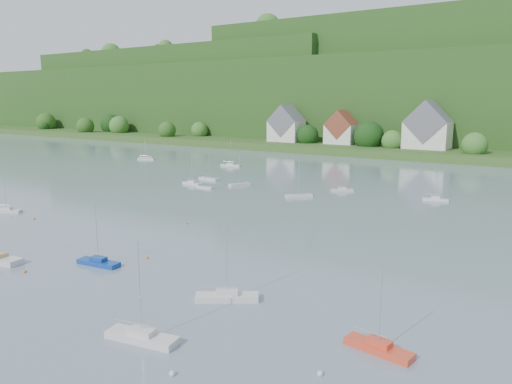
% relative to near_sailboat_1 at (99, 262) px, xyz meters
% --- Properties ---
extents(far_shore_strip, '(600.00, 60.00, 3.00)m').
position_rel_near_sailboat_1_xyz_m(far_shore_strip, '(-2.47, 161.07, 1.06)').
color(far_shore_strip, '#35551F').
rests_on(far_shore_strip, ground).
extents(forested_ridge, '(620.00, 181.22, 69.89)m').
position_rel_near_sailboat_1_xyz_m(forested_ridge, '(-2.08, 229.64, 22.45)').
color(forested_ridge, '#153B13').
rests_on(forested_ridge, ground).
extents(village_building_0, '(14.00, 10.40, 16.00)m').
position_rel_near_sailboat_1_xyz_m(village_building_0, '(-57.47, 148.07, 9.07)').
color(village_building_0, beige).
rests_on(village_building_0, far_shore_strip).
extents(village_building_1, '(12.00, 9.36, 14.00)m').
position_rel_near_sailboat_1_xyz_m(village_building_1, '(-32.47, 150.07, 8.32)').
color(village_building_1, beige).
rests_on(village_building_1, far_shore_strip).
extents(village_building_2, '(16.00, 11.44, 18.00)m').
position_rel_near_sailboat_1_xyz_m(village_building_2, '(2.53, 149.07, 9.83)').
color(village_building_2, beige).
rests_on(village_building_2, far_shore_strip).
extents(near_sailboat_1, '(6.18, 2.45, 8.12)m').
position_rel_near_sailboat_1_xyz_m(near_sailboat_1, '(0.00, 0.00, 0.00)').
color(near_sailboat_1, '#103993').
rests_on(near_sailboat_1, ground).
extents(near_sailboat_3, '(6.59, 5.29, 9.03)m').
position_rel_near_sailboat_1_xyz_m(near_sailboat_3, '(20.62, 0.06, 0.03)').
color(near_sailboat_3, silver).
rests_on(near_sailboat_3, ground).
extents(near_sailboat_4, '(7.01, 3.10, 9.15)m').
position_rel_near_sailboat_1_xyz_m(near_sailboat_4, '(19.72, -11.27, 0.03)').
color(near_sailboat_4, silver).
rests_on(near_sailboat_4, ground).
extents(near_sailboat_5, '(6.13, 2.52, 8.04)m').
position_rel_near_sailboat_1_xyz_m(near_sailboat_5, '(37.84, -1.55, -0.00)').
color(near_sailboat_5, '#DC4226').
rests_on(near_sailboat_5, ground).
extents(near_sailboat_6, '(5.49, 4.02, 7.36)m').
position_rel_near_sailboat_1_xyz_m(near_sailboat_6, '(-38.99, 10.24, -0.02)').
color(near_sailboat_6, silver).
rests_on(near_sailboat_6, ground).
extents(mooring_buoy_0, '(0.39, 0.39, 0.39)m').
position_rel_near_sailboat_1_xyz_m(mooring_buoy_0, '(-5.38, -6.85, -0.44)').
color(mooring_buoy_0, orange).
rests_on(mooring_buoy_0, ground).
extents(mooring_buoy_1, '(0.50, 0.50, 0.50)m').
position_rel_near_sailboat_1_xyz_m(mooring_buoy_1, '(25.75, -13.87, -0.44)').
color(mooring_buoy_1, silver).
rests_on(mooring_buoy_1, ground).
extents(mooring_buoy_2, '(0.40, 0.40, 0.40)m').
position_rel_near_sailboat_1_xyz_m(mooring_buoy_2, '(3.22, 5.39, -0.44)').
color(mooring_buoy_2, orange).
rests_on(mooring_buoy_2, ground).
extents(mooring_buoy_3, '(0.42, 0.42, 0.42)m').
position_rel_near_sailboat_1_xyz_m(mooring_buoy_3, '(-4.76, 22.42, -0.44)').
color(mooring_buoy_3, orange).
rests_on(mooring_buoy_3, ground).
extents(mooring_buoy_4, '(0.48, 0.48, 0.48)m').
position_rel_near_sailboat_1_xyz_m(mooring_buoy_4, '(35.31, -7.55, -0.44)').
color(mooring_buoy_4, silver).
rests_on(mooring_buoy_4, ground).
extents(mooring_buoy_5, '(0.41, 0.41, 0.41)m').
position_rel_near_sailboat_1_xyz_m(mooring_buoy_5, '(-29.81, 9.97, -0.44)').
color(mooring_buoy_5, orange).
rests_on(mooring_buoy_5, ground).
extents(far_sailboat_cluster, '(191.77, 61.72, 8.76)m').
position_rel_near_sailboat_1_xyz_m(far_sailboat_cluster, '(12.58, 80.12, -0.06)').
color(far_sailboat_cluster, silver).
rests_on(far_sailboat_cluster, ground).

